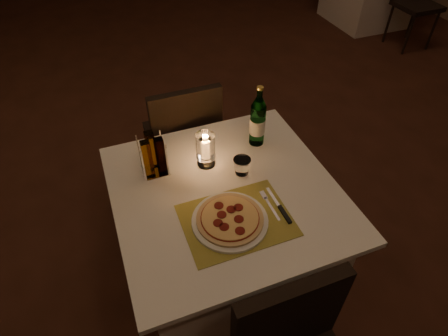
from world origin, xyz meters
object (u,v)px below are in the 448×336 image
object	(u,v)px
chair_far	(184,133)
water_bottle	(258,121)
hurricane_candle	(206,147)
tumbler	(242,166)
plate	(230,221)
main_table	(225,238)
pizza	(230,218)

from	to	relation	value
chair_far	water_bottle	bearing A→B (deg)	-58.78
hurricane_candle	tumbler	bearing A→B (deg)	-41.00
plate	water_bottle	xyz separation A→B (m)	(0.32, 0.44, 0.12)
hurricane_candle	chair_far	bearing A→B (deg)	87.28
main_table	pizza	world-z (taller)	pizza
plate	tumbler	distance (m)	0.31
tumbler	hurricane_candle	size ratio (longest dim) A/B	0.47
water_bottle	hurricane_candle	size ratio (longest dim) A/B	1.85
main_table	plate	bearing A→B (deg)	-105.52
tumbler	pizza	bearing A→B (deg)	-122.05
plate	main_table	bearing A→B (deg)	74.48
main_table	hurricane_candle	xyz separation A→B (m)	(-0.02, 0.20, 0.47)
chair_far	main_table	bearing A→B (deg)	-90.00
tumbler	hurricane_candle	bearing A→B (deg)	139.00
water_bottle	hurricane_candle	xyz separation A→B (m)	(-0.30, -0.06, -0.03)
main_table	hurricane_candle	world-z (taller)	hurricane_candle
main_table	chair_far	xyz separation A→B (m)	(0.00, 0.71, 0.18)
plate	tumbler	size ratio (longest dim) A/B	3.86
tumbler	water_bottle	xyz separation A→B (m)	(0.16, 0.18, 0.09)
main_table	chair_far	bearing A→B (deg)	90.00
main_table	pizza	size ratio (longest dim) A/B	3.57
pizza	water_bottle	bearing A→B (deg)	54.00
plate	pizza	size ratio (longest dim) A/B	1.14
main_table	hurricane_candle	distance (m)	0.51
main_table	chair_far	distance (m)	0.74
main_table	water_bottle	xyz separation A→B (m)	(0.27, 0.26, 0.50)
hurricane_candle	main_table	bearing A→B (deg)	-83.00
plate	pizza	world-z (taller)	pizza
chair_far	tumbler	xyz separation A→B (m)	(0.11, -0.63, 0.23)
pizza	chair_far	bearing A→B (deg)	86.79
chair_far	tumbler	size ratio (longest dim) A/B	10.86
pizza	hurricane_candle	size ratio (longest dim) A/B	1.58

